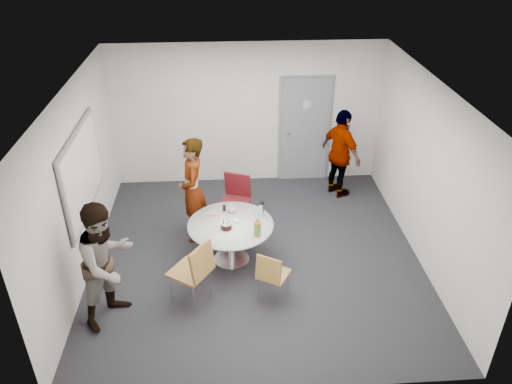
{
  "coord_description": "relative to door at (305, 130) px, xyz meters",
  "views": [
    {
      "loc": [
        -0.41,
        -6.21,
        4.78
      ],
      "look_at": [
        0.02,
        0.25,
        1.0
      ],
      "focal_mm": 35.0,
      "sensor_mm": 36.0,
      "label": 1
    }
  ],
  "objects": [
    {
      "name": "wall_right",
      "position": [
        1.4,
        -2.48,
        0.32
      ],
      "size": [
        0.0,
        5.0,
        5.0
      ],
      "primitive_type": "plane",
      "rotation": [
        1.57,
        0.0,
        -1.57
      ],
      "color": "silver",
      "rests_on": "floor"
    },
    {
      "name": "floor",
      "position": [
        -1.1,
        -2.48,
        -1.03
      ],
      "size": [
        5.0,
        5.0,
        0.0
      ],
      "primitive_type": "plane",
      "color": "#232226",
      "rests_on": "ground"
    },
    {
      "name": "wall_front",
      "position": [
        -1.1,
        -4.98,
        0.32
      ],
      "size": [
        5.0,
        0.0,
        5.0
      ],
      "primitive_type": "plane",
      "rotation": [
        -1.57,
        0.0,
        0.0
      ],
      "color": "silver",
      "rests_on": "floor"
    },
    {
      "name": "person_left",
      "position": [
        -3.05,
        -3.64,
        -0.16
      ],
      "size": [
        1.02,
        1.06,
        1.73
      ],
      "primitive_type": "imported",
      "rotation": [
        0.0,
        0.0,
        0.95
      ],
      "color": "white",
      "rests_on": "floor"
    },
    {
      "name": "door",
      "position": [
        0.0,
        0.0,
        0.0
      ],
      "size": [
        1.02,
        0.17,
        2.12
      ],
      "color": "gray",
      "rests_on": "wall_back"
    },
    {
      "name": "table",
      "position": [
        -1.45,
        -2.57,
        -0.45
      ],
      "size": [
        1.27,
        1.27,
        0.96
      ],
      "color": "silver",
      "rests_on": "floor"
    },
    {
      "name": "whiteboard",
      "position": [
        -3.56,
        -2.28,
        0.42
      ],
      "size": [
        0.04,
        1.9,
        1.25
      ],
      "color": "gray",
      "rests_on": "wall_left"
    },
    {
      "name": "ceiling",
      "position": [
        -1.1,
        -2.48,
        1.67
      ],
      "size": [
        5.0,
        5.0,
        0.0
      ],
      "primitive_type": "plane",
      "rotation": [
        3.14,
        0.0,
        0.0
      ],
      "color": "silver",
      "rests_on": "wall_back"
    },
    {
      "name": "chair_near_right",
      "position": [
        -0.96,
        -3.5,
        -0.55
      ],
      "size": [
        0.52,
        0.54,
        0.79
      ],
      "rotation": [
        0.0,
        0.0,
        -0.54
      ],
      "color": "brown",
      "rests_on": "floor"
    },
    {
      "name": "chair_far",
      "position": [
        -1.38,
        -1.66,
        -0.43
      ],
      "size": [
        0.6,
        0.63,
        0.98
      ],
      "rotation": [
        0.0,
        0.0,
        2.78
      ],
      "color": "#5E1218",
      "rests_on": "floor"
    },
    {
      "name": "wall_back",
      "position": [
        -1.1,
        0.02,
        0.32
      ],
      "size": [
        5.0,
        0.0,
        5.0
      ],
      "primitive_type": "plane",
      "rotation": [
        1.57,
        0.0,
        0.0
      ],
      "color": "silver",
      "rests_on": "floor"
    },
    {
      "name": "wall_left",
      "position": [
        -3.6,
        -2.48,
        0.32
      ],
      "size": [
        0.0,
        5.0,
        5.0
      ],
      "primitive_type": "plane",
      "rotation": [
        1.57,
        0.0,
        1.57
      ],
      "color": "silver",
      "rests_on": "floor"
    },
    {
      "name": "person_right",
      "position": [
        0.56,
        -0.69,
        -0.19
      ],
      "size": [
        0.82,
        1.05,
        1.67
      ],
      "primitive_type": "imported",
      "rotation": [
        0.0,
        0.0,
        2.07
      ],
      "color": "black",
      "rests_on": "floor"
    },
    {
      "name": "person_main",
      "position": [
        -2.05,
        -1.89,
        -0.16
      ],
      "size": [
        0.46,
        0.66,
        1.74
      ],
      "primitive_type": "imported",
      "rotation": [
        0.0,
        0.0,
        -1.49
      ],
      "color": "#A5C6EA",
      "rests_on": "floor"
    },
    {
      "name": "chair_near_left",
      "position": [
        -1.97,
        -3.49,
        -0.42
      ],
      "size": [
        0.68,
        0.66,
        0.98
      ],
      "rotation": [
        0.0,
        0.0,
        0.97
      ],
      "color": "brown",
      "rests_on": "floor"
    }
  ]
}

